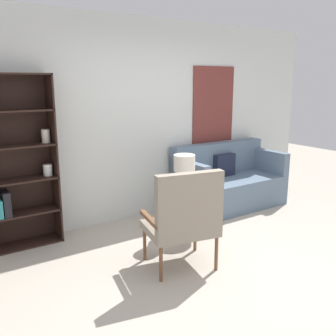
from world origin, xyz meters
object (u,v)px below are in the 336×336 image
(couch, at_px, (227,183))
(table_lamp, at_px, (184,172))
(side_table, at_px, (189,197))
(armchair, at_px, (185,215))

(couch, xyz_separation_m, table_lamp, (-1.18, -0.50, 0.44))
(table_lamp, bearing_deg, side_table, -50.85)
(armchair, bearing_deg, side_table, 50.80)
(side_table, bearing_deg, table_lamp, 129.15)
(armchair, height_order, side_table, armchair)
(armchair, distance_m, side_table, 0.95)
(couch, height_order, table_lamp, table_lamp)
(couch, height_order, side_table, couch)
(armchair, bearing_deg, couch, 36.32)
(armchair, bearing_deg, table_lamp, 54.48)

